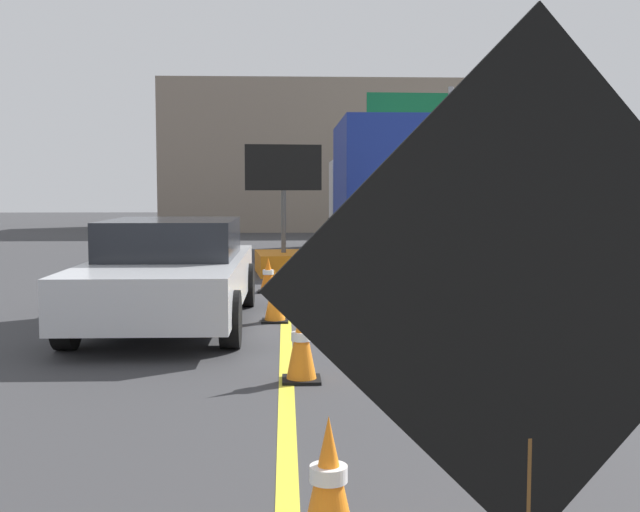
{
  "coord_description": "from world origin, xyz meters",
  "views": [
    {
      "loc": [
        -0.01,
        0.58,
        1.8
      ],
      "look_at": [
        0.29,
        7.28,
        1.22
      ],
      "focal_mm": 44.66,
      "sensor_mm": 36.0,
      "label": 1
    }
  ],
  "objects_px": {
    "box_truck": "(383,186)",
    "highway_guide_sign": "(426,137)",
    "pickup_car": "(170,272)",
    "traffic_cone_curbside": "(268,275)",
    "traffic_cone_mid_lane": "(301,342)",
    "arrow_board_trailer": "(284,251)",
    "roadwork_sign": "(530,299)",
    "traffic_cone_far_lane": "(275,296)",
    "traffic_cone_near_sign": "(329,484)"
  },
  "relations": [
    {
      "from": "pickup_car",
      "to": "highway_guide_sign",
      "type": "relative_size",
      "value": 0.96
    },
    {
      "from": "traffic_cone_curbside",
      "to": "roadwork_sign",
      "type": "bearing_deg",
      "value": -84.86
    },
    {
      "from": "pickup_car",
      "to": "highway_guide_sign",
      "type": "xyz_separation_m",
      "value": [
        6.02,
        14.82,
        2.73
      ]
    },
    {
      "from": "traffic_cone_mid_lane",
      "to": "pickup_car",
      "type": "bearing_deg",
      "value": 117.38
    },
    {
      "from": "highway_guide_sign",
      "to": "traffic_cone_mid_lane",
      "type": "relative_size",
      "value": 6.71
    },
    {
      "from": "highway_guide_sign",
      "to": "traffic_cone_near_sign",
      "type": "distance_m",
      "value": 22.14
    },
    {
      "from": "arrow_board_trailer",
      "to": "traffic_cone_near_sign",
      "type": "bearing_deg",
      "value": -88.93
    },
    {
      "from": "pickup_car",
      "to": "traffic_cone_mid_lane",
      "type": "height_order",
      "value": "pickup_car"
    },
    {
      "from": "arrow_board_trailer",
      "to": "traffic_cone_far_lane",
      "type": "distance_m",
      "value": 6.03
    },
    {
      "from": "highway_guide_sign",
      "to": "traffic_cone_curbside",
      "type": "xyz_separation_m",
      "value": [
        -4.8,
        -11.65,
        -3.12
      ]
    },
    {
      "from": "traffic_cone_far_lane",
      "to": "traffic_cone_curbside",
      "type": "distance_m",
      "value": 3.07
    },
    {
      "from": "arrow_board_trailer",
      "to": "highway_guide_sign",
      "type": "bearing_deg",
      "value": 62.43
    },
    {
      "from": "highway_guide_sign",
      "to": "traffic_cone_mid_lane",
      "type": "distance_m",
      "value": 18.79
    },
    {
      "from": "roadwork_sign",
      "to": "highway_guide_sign",
      "type": "relative_size",
      "value": 0.47
    },
    {
      "from": "pickup_car",
      "to": "traffic_cone_near_sign",
      "type": "relative_size",
      "value": 7.08
    },
    {
      "from": "arrow_board_trailer",
      "to": "box_truck",
      "type": "xyz_separation_m",
      "value": [
        2.61,
        4.28,
        1.38
      ]
    },
    {
      "from": "highway_guide_sign",
      "to": "traffic_cone_curbside",
      "type": "bearing_deg",
      "value": -112.38
    },
    {
      "from": "traffic_cone_far_lane",
      "to": "traffic_cone_curbside",
      "type": "height_order",
      "value": "traffic_cone_far_lane"
    },
    {
      "from": "box_truck",
      "to": "highway_guide_sign",
      "type": "xyz_separation_m",
      "value": [
        1.92,
        4.4,
        1.57
      ]
    },
    {
      "from": "traffic_cone_near_sign",
      "to": "traffic_cone_far_lane",
      "type": "bearing_deg",
      "value": 92.95
    },
    {
      "from": "highway_guide_sign",
      "to": "pickup_car",
      "type": "bearing_deg",
      "value": -112.1
    },
    {
      "from": "arrow_board_trailer",
      "to": "box_truck",
      "type": "distance_m",
      "value": 5.2
    },
    {
      "from": "arrow_board_trailer",
      "to": "traffic_cone_near_sign",
      "type": "relative_size",
      "value": 3.97
    },
    {
      "from": "traffic_cone_far_lane",
      "to": "pickup_car",
      "type": "bearing_deg",
      "value": -175.51
    },
    {
      "from": "pickup_car",
      "to": "traffic_cone_mid_lane",
      "type": "bearing_deg",
      "value": -62.62
    },
    {
      "from": "box_truck",
      "to": "pickup_car",
      "type": "height_order",
      "value": "box_truck"
    },
    {
      "from": "roadwork_sign",
      "to": "traffic_cone_far_lane",
      "type": "relative_size",
      "value": 3.27
    },
    {
      "from": "roadwork_sign",
      "to": "pickup_car",
      "type": "height_order",
      "value": "roadwork_sign"
    },
    {
      "from": "arrow_board_trailer",
      "to": "highway_guide_sign",
      "type": "xyz_separation_m",
      "value": [
        4.53,
        8.68,
        2.94
      ]
    },
    {
      "from": "highway_guide_sign",
      "to": "arrow_board_trailer",
      "type": "bearing_deg",
      "value": -117.57
    },
    {
      "from": "arrow_board_trailer",
      "to": "traffic_cone_far_lane",
      "type": "bearing_deg",
      "value": -91.05
    },
    {
      "from": "traffic_cone_near_sign",
      "to": "traffic_cone_far_lane",
      "type": "height_order",
      "value": "traffic_cone_far_lane"
    },
    {
      "from": "roadwork_sign",
      "to": "highway_guide_sign",
      "type": "bearing_deg",
      "value": 80.68
    },
    {
      "from": "traffic_cone_mid_lane",
      "to": "traffic_cone_far_lane",
      "type": "distance_m",
      "value": 3.33
    },
    {
      "from": "pickup_car",
      "to": "traffic_cone_far_lane",
      "type": "xyz_separation_m",
      "value": [
        1.37,
        0.11,
        -0.35
      ]
    },
    {
      "from": "pickup_car",
      "to": "traffic_cone_curbside",
      "type": "xyz_separation_m",
      "value": [
        1.22,
        3.17,
        -0.4
      ]
    },
    {
      "from": "arrow_board_trailer",
      "to": "pickup_car",
      "type": "distance_m",
      "value": 6.31
    },
    {
      "from": "traffic_cone_curbside",
      "to": "traffic_cone_far_lane",
      "type": "bearing_deg",
      "value": -87.14
    },
    {
      "from": "traffic_cone_far_lane",
      "to": "traffic_cone_mid_lane",
      "type": "bearing_deg",
      "value": -85.04
    },
    {
      "from": "roadwork_sign",
      "to": "traffic_cone_curbside",
      "type": "bearing_deg",
      "value": 95.14
    },
    {
      "from": "roadwork_sign",
      "to": "arrow_board_trailer",
      "type": "bearing_deg",
      "value": 93.03
    },
    {
      "from": "traffic_cone_far_lane",
      "to": "roadwork_sign",
      "type": "bearing_deg",
      "value": -84.03
    },
    {
      "from": "traffic_cone_far_lane",
      "to": "traffic_cone_near_sign",
      "type": "bearing_deg",
      "value": -87.05
    },
    {
      "from": "highway_guide_sign",
      "to": "roadwork_sign",
      "type": "bearing_deg",
      "value": -99.32
    },
    {
      "from": "pickup_car",
      "to": "traffic_cone_mid_lane",
      "type": "xyz_separation_m",
      "value": [
        1.66,
        -3.21,
        -0.33
      ]
    },
    {
      "from": "pickup_car",
      "to": "highway_guide_sign",
      "type": "bearing_deg",
      "value": 67.9
    },
    {
      "from": "roadwork_sign",
      "to": "traffic_cone_mid_lane",
      "type": "distance_m",
      "value": 5.13
    },
    {
      "from": "box_truck",
      "to": "traffic_cone_curbside",
      "type": "height_order",
      "value": "box_truck"
    },
    {
      "from": "box_truck",
      "to": "pickup_car",
      "type": "relative_size",
      "value": 1.58
    },
    {
      "from": "roadwork_sign",
      "to": "highway_guide_sign",
      "type": "height_order",
      "value": "highway_guide_sign"
    }
  ]
}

